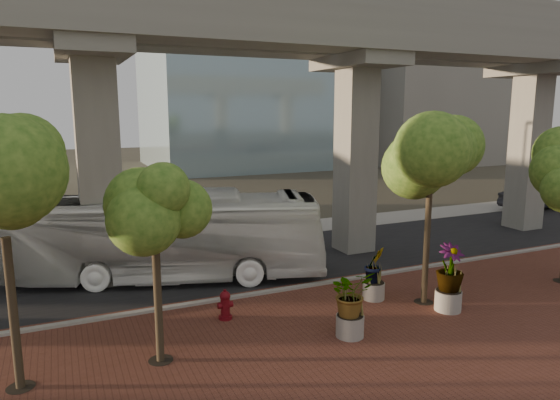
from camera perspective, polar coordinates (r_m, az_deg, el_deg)
name	(u,v)px	position (r m, az deg, el deg)	size (l,w,h in m)	color
ground	(258,277)	(21.57, -2.48, -8.84)	(160.00, 160.00, 0.00)	#3A362A
brick_plaza	(363,362)	(15.01, 9.43, -17.77)	(70.00, 13.00, 0.06)	brown
asphalt_road	(243,264)	(23.34, -4.31, -7.31)	(90.00, 8.00, 0.04)	black
curb_strip	(277,291)	(19.80, -0.31, -10.35)	(70.00, 0.25, 0.16)	gray
far_sidewalk	(209,237)	(28.38, -8.09, -4.18)	(90.00, 3.00, 0.06)	gray
transit_viaduct	(240,104)	(22.26, -4.56, 10.83)	(72.00, 5.60, 12.40)	gray
midrise_block	(422,73)	(71.51, 15.95, 13.83)	(18.00, 16.00, 24.00)	gray
transit_bus	(165,237)	(21.39, -12.98, -4.13)	(3.09, 13.15, 3.67)	white
parked_car	(534,198)	(40.11, 27.00, 0.22)	(1.78, 5.13, 1.69)	black
fire_hydrant	(225,305)	(17.32, -6.28, -11.81)	(0.52, 0.47, 1.04)	maroon
planter_front	(351,297)	(15.85, 8.08, -10.87)	(1.96, 1.96, 2.15)	gray
planter_right	(450,271)	(18.56, 18.85, -7.65)	(2.26, 2.26, 2.41)	#A29D92
planter_left	(374,267)	(19.02, 10.73, -7.58)	(1.83, 1.83, 2.02)	#A7A397
street_tree_far_west	(1,189)	(13.57, -29.29, 1.08)	(4.07, 4.07, 7.01)	#413625
street_tree_near_west	(154,206)	(13.75, -14.24, -0.62)	(3.10, 3.10, 5.91)	#413625
street_tree_near_east	(432,153)	(18.30, 16.93, 5.13)	(4.27, 4.27, 7.46)	#413625
streetlamp_east	(351,161)	(29.06, 8.13, 4.48)	(0.35, 1.04, 7.16)	#2A2A2F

